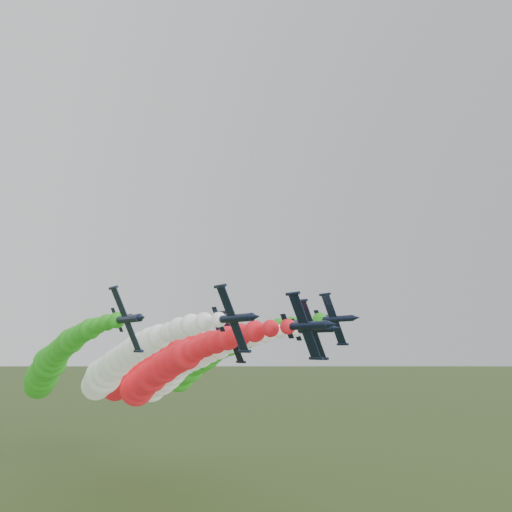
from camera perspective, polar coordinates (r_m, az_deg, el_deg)
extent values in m
cylinder|color=black|center=(77.75, 5.55, -7.94)|extent=(1.65, 10.11, 1.65)
cone|color=black|center=(73.45, 8.70, -7.73)|extent=(1.50, 2.02, 1.50)
cone|color=black|center=(81.90, 2.93, -8.09)|extent=(1.50, 1.01, 1.50)
ellipsoid|color=black|center=(76.39, 6.92, -7.72)|extent=(1.00, 2.11, 1.12)
cube|color=black|center=(77.47, 5.58, -7.98)|extent=(4.74, 2.14, 9.81)
cylinder|color=black|center=(76.30, 4.23, -4.29)|extent=(0.66, 2.92, 0.66)
cylinder|color=black|center=(79.00, 6.91, -11.54)|extent=(0.66, 2.92, 0.66)
cube|color=black|center=(81.74, 4.12, -7.68)|extent=(2.40, 1.69, 1.25)
cube|color=black|center=(81.06, 3.58, -8.01)|extent=(1.93, 1.24, 3.91)
sphere|color=red|center=(80.70, 3.65, -8.05)|extent=(2.54, 2.54, 2.54)
sphere|color=red|center=(84.16, 1.67, -8.28)|extent=(2.92, 2.92, 2.92)
sphere|color=red|center=(87.73, -0.12, -8.60)|extent=(3.82, 3.82, 3.82)
sphere|color=red|center=(91.41, -1.75, -8.96)|extent=(4.09, 4.09, 4.09)
sphere|color=red|center=(95.18, -3.24, -9.36)|extent=(4.57, 4.57, 4.57)
sphere|color=red|center=(99.04, -4.59, -9.77)|extent=(4.58, 4.58, 4.58)
sphere|color=red|center=(102.98, -5.81, -10.20)|extent=(4.54, 4.54, 4.54)
sphere|color=red|center=(107.00, -6.93, -10.64)|extent=(4.86, 4.86, 4.86)
sphere|color=red|center=(111.08, -7.95, -11.08)|extent=(6.66, 6.66, 6.66)
sphere|color=red|center=(115.22, -8.88, -11.52)|extent=(6.57, 6.57, 6.57)
sphere|color=red|center=(119.41, -9.72, -11.97)|extent=(6.78, 6.78, 6.78)
sphere|color=red|center=(123.67, -10.49, -12.41)|extent=(7.52, 7.52, 7.52)
sphere|color=red|center=(127.97, -11.19, -12.84)|extent=(6.87, 6.87, 6.87)
sphere|color=red|center=(132.32, -11.84, -13.28)|extent=(8.16, 8.16, 8.16)
sphere|color=red|center=(136.72, -12.42, -13.71)|extent=(7.75, 7.75, 7.75)
sphere|color=red|center=(141.16, -12.95, -14.14)|extent=(8.51, 8.51, 8.51)
sphere|color=red|center=(145.64, -13.43, -14.56)|extent=(9.29, 9.29, 9.29)
cylinder|color=black|center=(77.01, -2.70, -7.14)|extent=(1.65, 10.11, 1.65)
cone|color=black|center=(72.16, -0.03, -6.94)|extent=(1.50, 2.02, 1.50)
cone|color=black|center=(81.62, -4.89, -7.30)|extent=(1.50, 1.01, 1.50)
ellipsoid|color=black|center=(75.41, -1.48, -6.94)|extent=(1.00, 2.11, 1.12)
cube|color=black|center=(76.73, -2.70, -7.19)|extent=(4.74, 2.14, 9.81)
cylinder|color=black|center=(75.89, -4.12, -3.44)|extent=(0.66, 2.92, 0.66)
cylinder|color=black|center=(77.94, -1.30, -10.83)|extent=(0.66, 2.92, 0.66)
cube|color=black|center=(81.24, -3.71, -6.91)|extent=(2.40, 1.69, 1.25)
cube|color=black|center=(80.66, -4.32, -7.22)|extent=(1.93, 1.24, 3.91)
sphere|color=white|center=(80.29, -4.29, -7.26)|extent=(2.48, 2.48, 2.48)
sphere|color=white|center=(84.09, -5.93, -7.49)|extent=(3.17, 3.17, 3.17)
sphere|color=white|center=(87.97, -7.40, -7.81)|extent=(3.90, 3.90, 3.90)
sphere|color=white|center=(91.93, -8.73, -8.18)|extent=(4.06, 4.06, 4.06)
sphere|color=white|center=(95.95, -9.92, -8.58)|extent=(3.72, 3.72, 3.72)
sphere|color=white|center=(100.03, -11.00, -9.00)|extent=(4.82, 4.82, 4.82)
sphere|color=white|center=(104.16, -11.97, -9.44)|extent=(5.37, 5.37, 5.37)
sphere|color=white|center=(108.35, -12.85, -9.88)|extent=(5.66, 5.66, 5.66)
sphere|color=white|center=(112.59, -13.64, -10.33)|extent=(5.84, 5.84, 5.84)
sphere|color=white|center=(116.87, -14.35, -10.78)|extent=(5.94, 5.94, 5.94)
sphere|color=white|center=(121.20, -15.00, -11.23)|extent=(6.33, 6.33, 6.33)
sphere|color=white|center=(125.56, -15.59, -11.68)|extent=(6.95, 6.95, 6.95)
sphere|color=white|center=(129.97, -16.11, -12.12)|extent=(6.97, 6.97, 6.97)
sphere|color=white|center=(134.41, -16.59, -12.56)|extent=(7.99, 7.99, 7.99)
sphere|color=white|center=(138.89, -17.02, -13.00)|extent=(9.31, 9.31, 9.31)
sphere|color=white|center=(143.40, -17.41, -13.44)|extent=(8.56, 8.56, 8.56)
sphere|color=white|center=(147.95, -17.75, -13.86)|extent=(8.14, 8.14, 8.14)
cylinder|color=black|center=(87.28, 6.35, -8.34)|extent=(1.65, 10.11, 1.65)
cone|color=black|center=(83.03, 9.18, -8.17)|extent=(1.50, 2.02, 1.50)
cone|color=black|center=(91.37, 3.96, -8.46)|extent=(1.50, 1.01, 1.50)
ellipsoid|color=black|center=(85.94, 7.58, -8.15)|extent=(1.00, 2.11, 1.12)
cube|color=black|center=(87.01, 6.38, -8.38)|extent=(4.74, 2.14, 9.81)
cylinder|color=black|center=(85.75, 5.18, -5.11)|extent=(0.66, 2.92, 0.66)
cylinder|color=black|center=(88.57, 7.55, -11.54)|extent=(0.66, 2.92, 0.66)
cube|color=black|center=(91.23, 5.03, -8.10)|extent=(2.40, 1.69, 1.25)
cube|color=black|center=(90.54, 4.55, -8.39)|extent=(1.93, 1.24, 3.91)
sphere|color=white|center=(90.19, 4.62, -8.43)|extent=(2.43, 2.43, 2.43)
sphere|color=white|center=(93.60, 2.81, -8.62)|extent=(2.66, 2.66, 2.66)
sphere|color=white|center=(97.12, 1.15, -8.90)|extent=(3.49, 3.49, 3.49)
sphere|color=white|center=(100.74, -0.38, -9.23)|extent=(4.02, 4.02, 4.02)
sphere|color=white|center=(104.46, -1.78, -9.58)|extent=(4.69, 4.69, 4.69)
sphere|color=white|center=(108.26, -3.06, -9.96)|extent=(4.31, 4.31, 4.31)
sphere|color=white|center=(112.15, -4.24, -10.35)|extent=(5.29, 5.29, 5.29)
sphere|color=white|center=(116.11, -5.33, -10.76)|extent=(5.44, 5.44, 5.44)
sphere|color=white|center=(120.13, -6.32, -11.17)|extent=(5.97, 5.97, 5.97)
sphere|color=white|center=(124.22, -7.23, -11.58)|extent=(5.83, 5.83, 5.83)
sphere|color=white|center=(128.37, -8.07, -11.99)|extent=(5.81, 5.81, 5.81)
sphere|color=white|center=(132.58, -8.84, -12.41)|extent=(6.38, 6.38, 6.38)
sphere|color=white|center=(136.84, -9.54, -12.82)|extent=(7.72, 7.72, 7.72)
sphere|color=white|center=(141.15, -10.19, -13.23)|extent=(8.67, 8.67, 8.67)
sphere|color=white|center=(145.50, -10.79, -13.64)|extent=(8.96, 8.96, 8.96)
sphere|color=white|center=(149.91, -11.33, -14.05)|extent=(7.89, 7.89, 7.89)
sphere|color=white|center=(154.36, -11.83, -14.45)|extent=(8.55, 8.55, 8.55)
cylinder|color=black|center=(81.74, -14.60, -7.00)|extent=(1.65, 10.11, 1.65)
cone|color=black|center=(76.27, -12.88, -6.86)|extent=(1.50, 2.02, 1.50)
cone|color=black|center=(86.86, -15.99, -7.11)|extent=(1.50, 1.01, 1.50)
ellipsoid|color=black|center=(79.84, -13.70, -6.83)|extent=(1.00, 2.11, 1.12)
cube|color=black|center=(81.47, -14.64, -7.04)|extent=(4.74, 2.14, 9.81)
cylinder|color=black|center=(81.03, -15.99, -3.50)|extent=(0.66, 2.92, 0.66)
cylinder|color=black|center=(82.27, -13.28, -10.53)|extent=(0.66, 2.92, 0.66)
cube|color=black|center=(86.16, -14.95, -6.77)|extent=(2.40, 1.69, 1.25)
cube|color=black|center=(85.76, -15.59, -7.05)|extent=(1.93, 1.24, 3.91)
sphere|color=#26901B|center=(85.39, -15.61, -7.08)|extent=(2.68, 2.68, 2.68)
sphere|color=#26901B|center=(89.57, -16.65, -7.28)|extent=(2.86, 2.86, 2.86)
sphere|color=#26901B|center=(93.78, -17.58, -7.56)|extent=(3.01, 3.01, 3.01)
sphere|color=#26901B|center=(98.02, -18.40, -7.90)|extent=(3.91, 3.91, 3.91)
sphere|color=#26901B|center=(102.30, -19.14, -8.26)|extent=(3.90, 3.90, 3.90)
sphere|color=#26901B|center=(106.61, -19.79, -8.65)|extent=(4.34, 4.34, 4.34)
sphere|color=#26901B|center=(110.95, -20.38, -9.06)|extent=(5.17, 5.17, 5.17)
sphere|color=#26901B|center=(115.32, -20.90, -9.47)|extent=(4.96, 4.96, 4.96)
sphere|color=#26901B|center=(119.72, -21.36, -9.90)|extent=(5.20, 5.20, 5.20)
sphere|color=#26901B|center=(124.14, -21.78, -10.32)|extent=(5.66, 5.66, 5.66)
sphere|color=#26901B|center=(128.59, -22.14, -10.75)|extent=(6.54, 6.54, 6.54)
sphere|color=#26901B|center=(133.07, -22.47, -11.18)|extent=(7.76, 7.76, 7.76)
sphere|color=#26901B|center=(137.57, -22.75, -11.61)|extent=(7.17, 7.17, 7.17)
sphere|color=#26901B|center=(142.09, -23.00, -12.03)|extent=(7.57, 7.57, 7.57)
sphere|color=#26901B|center=(146.64, -23.22, -12.46)|extent=(8.35, 8.35, 8.35)
sphere|color=#26901B|center=(151.22, -23.41, -12.88)|extent=(8.46, 8.46, 8.46)
sphere|color=#26901B|center=(155.82, -23.57, -13.30)|extent=(7.94, 7.94, 7.94)
cylinder|color=black|center=(101.46, 8.85, -7.14)|extent=(1.65, 10.11, 1.65)
cone|color=black|center=(97.39, 11.37, -6.93)|extent=(1.50, 2.02, 1.50)
cone|color=black|center=(105.38, 6.70, -7.31)|extent=(1.50, 1.01, 1.50)
ellipsoid|color=black|center=(100.21, 9.94, -6.96)|extent=(1.00, 2.11, 1.12)
cube|color=black|center=(101.19, 8.88, -7.17)|extent=(4.74, 2.14, 9.81)
cylinder|color=black|center=(99.94, 7.87, -4.35)|extent=(0.66, 2.92, 0.66)
cylinder|color=black|center=(102.71, 9.88, -9.91)|extent=(0.66, 2.92, 0.66)
cube|color=black|center=(105.33, 7.62, -6.98)|extent=(2.40, 1.69, 1.25)
cube|color=black|center=(104.60, 7.23, -7.23)|extent=(1.93, 1.24, 3.91)
sphere|color=#26901B|center=(104.25, 7.30, -7.26)|extent=(3.08, 3.08, 3.08)
sphere|color=#26901B|center=(107.51, 5.64, -7.48)|extent=(2.94, 2.94, 2.94)
sphere|color=#26901B|center=(110.88, 4.10, -7.77)|extent=(3.38, 3.38, 3.38)
sphere|color=#26901B|center=(114.35, 2.68, -8.10)|extent=(4.03, 4.03, 4.03)
sphere|color=#26901B|center=(117.92, 1.35, -8.46)|extent=(3.90, 3.90, 3.90)
sphere|color=#26901B|center=(121.58, 0.12, -8.84)|extent=(4.67, 4.67, 4.67)
sphere|color=#26901B|center=(125.32, -1.03, -9.24)|extent=(5.65, 5.65, 5.65)
sphere|color=#26901B|center=(129.13, -2.09, -9.64)|extent=(5.77, 5.77, 5.77)
sphere|color=#26901B|center=(133.02, -3.08, -10.05)|extent=(6.08, 6.08, 6.08)
sphere|color=#26901B|center=(136.98, -3.99, -10.47)|extent=(5.80, 5.80, 5.80)
sphere|color=#26901B|center=(141.01, -4.84, -10.89)|extent=(6.28, 6.28, 6.28)
sphere|color=#26901B|center=(145.10, -5.63, -11.31)|extent=(7.52, 7.52, 7.52)
sphere|color=#26901B|center=(149.24, -6.36, -11.72)|extent=(7.81, 7.81, 7.81)
sphere|color=#26901B|center=(153.44, -7.03, -12.14)|extent=(7.05, 7.05, 7.05)
sphere|color=#26901B|center=(157.70, -7.66, -12.56)|extent=(9.08, 9.08, 9.08)
sphere|color=#26901B|center=(162.00, -8.24, -12.97)|extent=(8.30, 8.30, 8.30)
sphere|color=#26901B|center=(166.35, -8.78, -13.38)|extent=(10.12, 10.12, 10.12)
cylinder|color=black|center=(100.74, -2.81, -9.21)|extent=(1.65, 10.11, 1.65)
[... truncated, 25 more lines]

